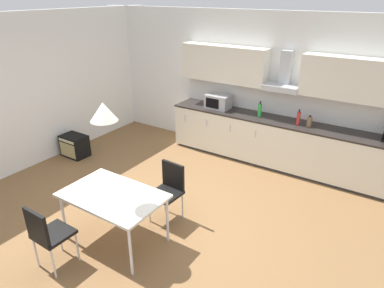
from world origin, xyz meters
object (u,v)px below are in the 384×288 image
at_px(bottle_brown, 309,122).
at_px(chair_near_left, 46,232).
at_px(dining_table, 113,198).
at_px(pendant_lamp, 103,112).
at_px(microwave, 218,101).
at_px(bottle_red, 298,118).
at_px(bottle_green, 260,110).
at_px(chair_far_right, 169,186).
at_px(guitar_amp, 75,146).

xyz_separation_m(bottle_brown, chair_near_left, (-1.83, -4.05, -0.47)).
distance_m(dining_table, pendant_lamp, 1.16).
height_order(microwave, bottle_red, bottle_red).
height_order(bottle_green, chair_near_left, bottle_green).
bearing_deg(chair_near_left, chair_far_right, 69.61).
height_order(dining_table, guitar_amp, dining_table).
distance_m(bottle_red, pendant_lamp, 3.60).
distance_m(bottle_red, chair_far_right, 2.71).
bearing_deg(microwave, bottle_brown, -1.08).
height_order(microwave, chair_far_right, microwave).
relative_size(microwave, pendant_lamp, 1.50).
bearing_deg(microwave, dining_table, -84.76).
height_order(microwave, chair_near_left, microwave).
relative_size(bottle_green, guitar_amp, 0.58).
xyz_separation_m(chair_far_right, guitar_amp, (-2.86, 0.64, -0.31)).
xyz_separation_m(bottle_green, guitar_amp, (-3.17, -1.84, -0.82)).
relative_size(dining_table, chair_far_right, 1.50).
bearing_deg(bottle_red, dining_table, -112.58).
height_order(bottle_red, chair_near_left, bottle_red).
distance_m(bottle_green, chair_near_left, 4.20).
height_order(chair_far_right, guitar_amp, chair_far_right).
bearing_deg(guitar_amp, dining_table, -29.17).
xyz_separation_m(bottle_red, guitar_amp, (-3.91, -1.81, -0.82)).
distance_m(bottle_green, chair_far_right, 2.55).
relative_size(bottle_red, chair_far_right, 0.33).
relative_size(bottle_red, guitar_amp, 0.56).
height_order(chair_near_left, guitar_amp, chair_near_left).
xyz_separation_m(bottle_red, chair_near_left, (-1.64, -4.04, -0.50)).
bearing_deg(bottle_brown, chair_far_right, -116.77).
relative_size(bottle_brown, chair_near_left, 0.24).
relative_size(microwave, dining_table, 0.37).
distance_m(bottle_green, pendant_lamp, 3.42).
relative_size(bottle_red, pendant_lamp, 0.90).
distance_m(microwave, pendant_lamp, 3.40).
bearing_deg(guitar_amp, bottle_green, 30.17).
distance_m(bottle_red, dining_table, 3.53).
distance_m(dining_table, chair_near_left, 0.86).
distance_m(bottle_red, chair_near_left, 4.39).
bearing_deg(chair_near_left, bottle_green, 77.58).
height_order(bottle_green, bottle_brown, bottle_green).
relative_size(bottle_brown, pendant_lamp, 0.66).
bearing_deg(bottle_green, pendant_lamp, -100.41).
xyz_separation_m(dining_table, chair_near_left, (-0.29, -0.80, -0.14)).
relative_size(bottle_brown, guitar_amp, 0.40).
distance_m(bottle_brown, chair_far_right, 2.80).
height_order(bottle_green, pendant_lamp, pendant_lamp).
bearing_deg(bottle_green, dining_table, -100.41).
bearing_deg(bottle_green, chair_far_right, -97.00).
relative_size(bottle_green, bottle_red, 1.05).
xyz_separation_m(microwave, dining_table, (0.30, -3.29, -0.38)).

